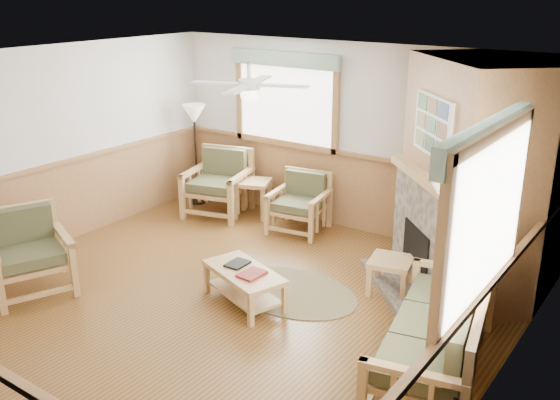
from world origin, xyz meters
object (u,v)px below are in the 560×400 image
Objects in this scene: end_table_chairs at (253,198)px; floor_lamp_right at (443,267)px; coffee_table at (244,287)px; sofa at (436,329)px; armchair_back_right at (299,203)px; footstool at (390,275)px; armchair_left at (29,254)px; armchair_back_left at (217,183)px; floor_lamp_left at (196,155)px.

end_table_chairs is 0.32× the size of floor_lamp_right.
sofa is at bearing 17.86° from coffee_table.
coffee_table is at bearing -170.01° from floor_lamp_right.
floor_lamp_right reaches higher than coffee_table.
armchair_back_right is 2.32m from coffee_table.
coffee_table is 2.13× the size of footstool.
floor_lamp_right is (3.78, -1.92, 0.61)m from end_table_chairs.
armchair_left is 2.01× the size of footstool.
armchair_back_left is 0.97× the size of coffee_table.
armchair_back_right is 2.09m from floor_lamp_left.
armchair_back_left is 3.00m from coffee_table.
armchair_back_left is at bearing 155.71° from coffee_table.
floor_lamp_right reaches higher than armchair_left.
coffee_table is at bearing -54.24° from end_table_chairs.
floor_lamp_left is (-2.78, 2.25, 0.62)m from coffee_table.
armchair_back_right is at bearing -6.33° from end_table_chairs.
coffee_table is at bearing -135.27° from footstool.
sofa is 2.09× the size of armchair_back_left.
armchair_back_right is at bearing 127.59° from coffee_table.
coffee_table is (-2.27, 0.06, -0.28)m from sofa.
armchair_left is 0.54× the size of floor_lamp_right.
sofa is 2.04× the size of coffee_table.
armchair_left is (-0.05, -3.27, -0.02)m from armchair_back_left.
footstool is (3.39, -0.85, -0.29)m from armchair_back_left.
footstool is at bearing -29.11° from armchair_back_left.
floor_lamp_right is (4.30, -1.68, 0.39)m from armchair_back_left.
end_table_chairs reaches higher than footstool.
end_table_chairs is 4.28m from floor_lamp_right.
armchair_back_left is 0.60m from end_table_chairs.
armchair_back_left is 3.27m from armchair_left.
footstool is at bearing -31.98° from armchair_left.
coffee_table is 1.78× the size of end_table_chairs.
footstool is 4.18m from floor_lamp_left.
floor_lamp_left is at bearing 32.05° from armchair_left.
coffee_table is at bearing -81.16° from armchair_back_right.
armchair_back_right is 1.76× the size of footstool.
floor_lamp_left is at bearing 160.25° from coffee_table.
sofa is 4.34× the size of footstool.
floor_lamp_left reaches higher than coffee_table.
coffee_table is at bearing -39.01° from floor_lamp_left.
footstool is (2.87, -1.08, -0.08)m from end_table_chairs.
armchair_back_right is at bearing 147.62° from floor_lamp_right.
armchair_back_left is at bearing 165.96° from footstool.
floor_lamp_right reaches higher than sofa.
sofa is 4.58m from end_table_chairs.
sofa is 1.17× the size of floor_lamp_right.
armchair_back_left is 4.63m from floor_lamp_right.
footstool is 1.41m from floor_lamp_right.
coffee_table is 3.63m from floor_lamp_left.
armchair_back_left is at bearing -17.42° from floor_lamp_left.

